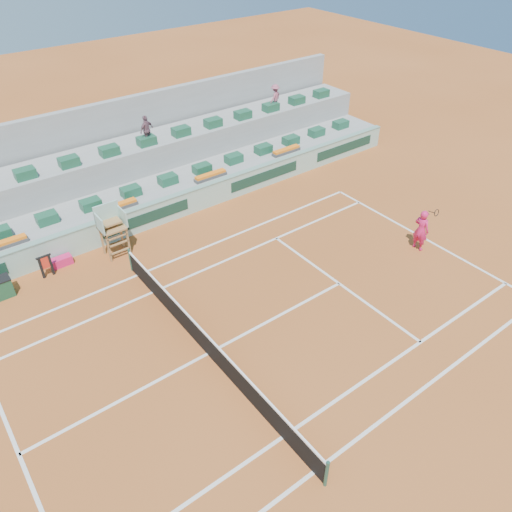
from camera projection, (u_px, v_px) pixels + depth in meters
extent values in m
plane|color=#96491D|center=(208.00, 354.00, 17.39)|extent=(90.00, 90.00, 0.00)
cube|color=#999997|center=(87.00, 211.00, 23.91)|extent=(36.00, 4.00, 1.20)
cube|color=#999997|center=(71.00, 186.00, 24.52)|extent=(36.00, 2.40, 2.60)
cube|color=#999997|center=(56.00, 158.00, 25.01)|extent=(36.00, 0.40, 4.40)
cube|color=#D71C5C|center=(61.00, 261.00, 21.37)|extent=(0.89, 0.40, 0.40)
imported|color=#754E5C|center=(147.00, 130.00, 24.93)|extent=(0.95, 0.65, 1.49)
imported|color=#9D4E62|center=(275.00, 97.00, 29.01)|extent=(1.05, 0.85, 1.42)
cube|color=silver|center=(424.00, 238.00, 23.13)|extent=(0.12, 10.97, 0.01)
cube|color=silver|center=(314.00, 472.00, 13.86)|extent=(23.77, 0.12, 0.01)
cube|color=silver|center=(137.00, 275.00, 20.91)|extent=(23.77, 0.12, 0.01)
cube|color=silver|center=(282.00, 437.00, 14.74)|extent=(23.77, 0.12, 0.01)
cube|color=silver|center=(152.00, 292.00, 20.03)|extent=(23.77, 0.12, 0.01)
cube|color=silver|center=(19.00, 455.00, 14.29)|extent=(0.12, 8.23, 0.01)
cube|color=silver|center=(339.00, 283.00, 20.48)|extent=(0.12, 8.23, 0.01)
cube|color=silver|center=(208.00, 354.00, 17.38)|extent=(12.80, 0.12, 0.01)
cube|color=silver|center=(422.00, 239.00, 23.06)|extent=(0.30, 0.12, 0.01)
cube|color=black|center=(207.00, 345.00, 17.11)|extent=(0.03, 11.87, 0.92)
cube|color=white|center=(206.00, 335.00, 16.82)|extent=(0.06, 11.87, 0.07)
cylinder|color=#1E4635|center=(327.00, 474.00, 13.25)|extent=(0.10, 0.10, 1.10)
cylinder|color=#1E4635|center=(131.00, 260.00, 20.87)|extent=(0.10, 0.10, 1.10)
cube|color=#97BEAE|center=(105.00, 232.00, 22.49)|extent=(36.00, 0.30, 1.20)
cube|color=gray|center=(103.00, 220.00, 22.12)|extent=(36.00, 0.34, 0.06)
cube|color=#14372A|center=(147.00, 218.00, 23.33)|extent=(4.40, 0.02, 0.56)
cube|color=#14372A|center=(265.00, 176.00, 26.71)|extent=(4.40, 0.02, 0.56)
cube|color=#14372A|center=(345.00, 148.00, 29.61)|extent=(4.40, 0.02, 0.56)
cube|color=olive|center=(109.00, 249.00, 21.30)|extent=(0.08, 0.08, 1.35)
cube|color=olive|center=(128.00, 242.00, 21.73)|extent=(0.08, 0.08, 1.35)
cube|color=olive|center=(102.00, 241.00, 21.75)|extent=(0.08, 0.08, 1.35)
cube|color=olive|center=(122.00, 234.00, 22.18)|extent=(0.08, 0.08, 1.35)
cube|color=olive|center=(113.00, 228.00, 21.32)|extent=(1.10, 0.90, 0.08)
cube|color=#97BEAE|center=(107.00, 214.00, 21.26)|extent=(1.10, 0.08, 1.00)
cube|color=#97BEAE|center=(99.00, 225.00, 20.85)|extent=(0.06, 0.90, 0.80)
cube|color=#97BEAE|center=(122.00, 217.00, 21.35)|extent=(0.06, 0.90, 0.80)
cube|color=olive|center=(111.00, 222.00, 21.24)|extent=(0.80, 0.60, 0.08)
cube|color=olive|center=(120.00, 251.00, 21.71)|extent=(0.90, 0.08, 0.06)
cube|color=olive|center=(118.00, 244.00, 21.47)|extent=(0.90, 0.08, 0.06)
cube|color=olive|center=(117.00, 237.00, 21.26)|extent=(0.90, 0.08, 0.06)
cube|color=#1A5036|center=(47.00, 218.00, 21.87)|extent=(0.90, 0.60, 0.44)
cube|color=#1A5036|center=(91.00, 204.00, 22.84)|extent=(0.90, 0.60, 0.44)
cube|color=#1A5036|center=(131.00, 191.00, 23.81)|extent=(0.90, 0.60, 0.44)
cube|color=#1A5036|center=(168.00, 180.00, 24.78)|extent=(0.90, 0.60, 0.44)
cube|color=#1A5036|center=(202.00, 169.00, 25.74)|extent=(0.90, 0.60, 0.44)
cube|color=#1A5036|center=(234.00, 158.00, 26.71)|extent=(0.90, 0.60, 0.44)
cube|color=#1A5036|center=(263.00, 149.00, 27.68)|extent=(0.90, 0.60, 0.44)
cube|color=#1A5036|center=(291.00, 140.00, 28.64)|extent=(0.90, 0.60, 0.44)
cube|color=#1A5036|center=(317.00, 132.00, 29.61)|extent=(0.90, 0.60, 0.44)
cube|color=#1A5036|center=(341.00, 124.00, 30.58)|extent=(0.90, 0.60, 0.44)
cube|color=#1A5036|center=(25.00, 174.00, 22.26)|extent=(0.90, 0.60, 0.44)
cube|color=#1A5036|center=(69.00, 162.00, 23.23)|extent=(0.90, 0.60, 0.44)
cube|color=#1A5036|center=(109.00, 151.00, 24.20)|extent=(0.90, 0.60, 0.44)
cube|color=#1A5036|center=(147.00, 141.00, 25.16)|extent=(0.90, 0.60, 0.44)
cube|color=#1A5036|center=(181.00, 131.00, 26.13)|extent=(0.90, 0.60, 0.44)
cube|color=#1A5036|center=(213.00, 123.00, 27.10)|extent=(0.90, 0.60, 0.44)
cube|color=#1A5036|center=(243.00, 115.00, 28.07)|extent=(0.90, 0.60, 0.44)
cube|color=#1A5036|center=(271.00, 107.00, 29.03)|extent=(0.90, 0.60, 0.44)
cube|color=#1A5036|center=(297.00, 100.00, 30.00)|extent=(0.90, 0.60, 0.44)
cube|color=#1A5036|center=(321.00, 93.00, 30.97)|extent=(0.90, 0.60, 0.44)
cube|color=#454545|center=(6.00, 245.00, 20.47)|extent=(1.80, 0.36, 0.16)
cube|color=orange|center=(5.00, 242.00, 20.39)|extent=(1.70, 0.32, 0.12)
cube|color=#454545|center=(119.00, 207.00, 22.89)|extent=(1.80, 0.36, 0.16)
cube|color=orange|center=(118.00, 205.00, 22.81)|extent=(1.70, 0.32, 0.12)
cube|color=#454545|center=(211.00, 177.00, 25.31)|extent=(1.80, 0.36, 0.16)
cube|color=orange|center=(210.00, 174.00, 25.23)|extent=(1.70, 0.32, 0.12)
cube|color=#454545|center=(286.00, 152.00, 27.73)|extent=(1.80, 0.36, 0.16)
cube|color=orange|center=(286.00, 149.00, 27.65)|extent=(1.70, 0.32, 0.12)
cube|color=#17462B|center=(3.00, 288.00, 19.66)|extent=(0.67, 0.57, 0.80)
cube|color=black|center=(0.00, 279.00, 19.41)|extent=(0.70, 0.61, 0.04)
cube|color=black|center=(41.00, 268.00, 20.50)|extent=(0.10, 0.10, 1.00)
cube|color=black|center=(51.00, 265.00, 20.69)|extent=(0.10, 0.10, 1.00)
cube|color=black|center=(43.00, 257.00, 20.30)|extent=(0.61, 0.08, 0.06)
cube|color=red|center=(45.00, 263.00, 20.46)|extent=(0.44, 0.04, 0.56)
imported|color=#D71C5C|center=(421.00, 230.00, 21.92)|extent=(0.52, 0.75, 1.96)
cylinder|color=black|center=(432.00, 212.00, 21.09)|extent=(0.03, 0.35, 0.09)
torus|color=black|center=(437.00, 213.00, 20.91)|extent=(0.31, 0.08, 0.31)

